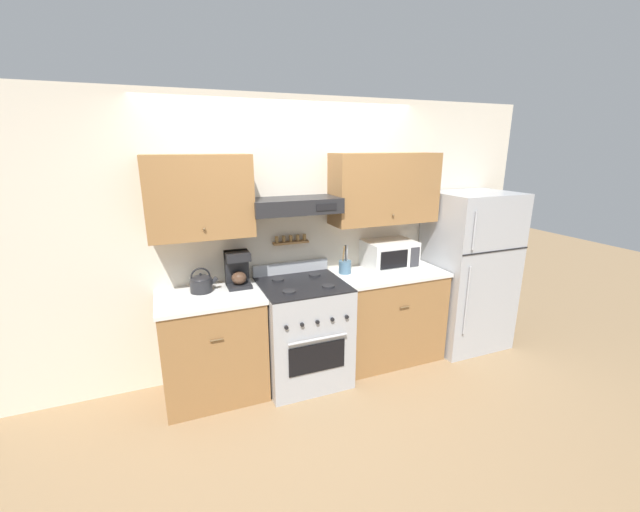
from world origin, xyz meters
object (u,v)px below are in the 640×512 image
at_px(refrigerator, 468,271).
at_px(tea_kettle, 201,283).
at_px(stove_range, 303,331).
at_px(coffee_maker, 237,269).
at_px(microwave, 389,254).
at_px(utensil_crock, 345,266).

xyz_separation_m(refrigerator, tea_kettle, (-2.72, 0.16, 0.17)).
bearing_deg(stove_range, coffee_maker, 160.56).
bearing_deg(refrigerator, coffee_maker, 175.67).
bearing_deg(refrigerator, tea_kettle, 176.70).
bearing_deg(microwave, utensil_crock, -177.94).
distance_m(refrigerator, utensil_crock, 1.40).
xyz_separation_m(stove_range, utensil_crock, (0.49, 0.16, 0.52)).
bearing_deg(coffee_maker, microwave, -0.28).
bearing_deg(utensil_crock, coffee_maker, 178.59).
distance_m(tea_kettle, microwave, 1.83).
xyz_separation_m(tea_kettle, utensil_crock, (1.34, 0.00, -0.01)).
bearing_deg(refrigerator, utensil_crock, 173.51).
xyz_separation_m(stove_range, coffee_maker, (-0.53, 0.19, 0.61)).
bearing_deg(stove_range, refrigerator, 0.17).
distance_m(refrigerator, coffee_maker, 2.43).
relative_size(refrigerator, utensil_crock, 5.99).
relative_size(stove_range, refrigerator, 0.63).
xyz_separation_m(stove_range, refrigerator, (1.87, 0.01, 0.36)).
xyz_separation_m(tea_kettle, microwave, (1.83, 0.02, 0.06)).
height_order(refrigerator, utensil_crock, refrigerator).
relative_size(refrigerator, microwave, 3.37).
distance_m(tea_kettle, utensil_crock, 1.34).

